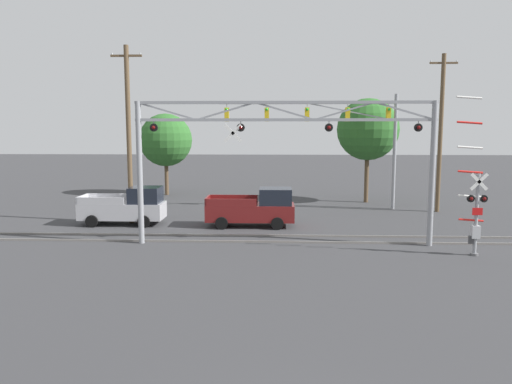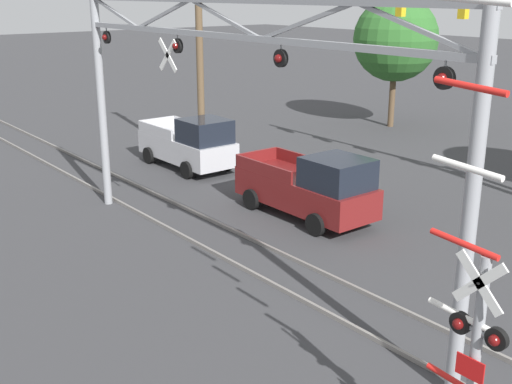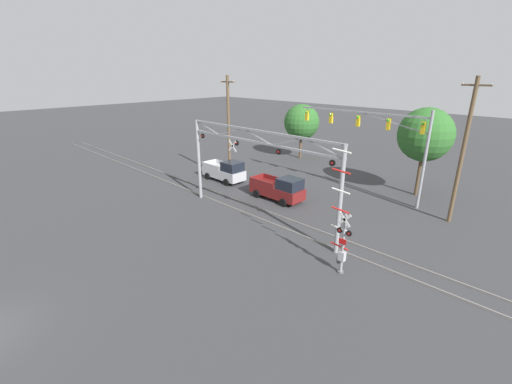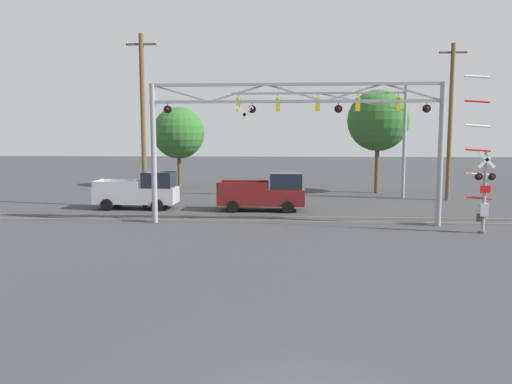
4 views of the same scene
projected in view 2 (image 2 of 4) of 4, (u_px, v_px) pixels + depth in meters
name	position (u px, v px, depth m)	size (l,w,h in m)	color
rail_track_near	(236.00, 264.00, 16.96)	(80.00, 0.08, 0.10)	gray
rail_track_far	(277.00, 251.00, 17.81)	(80.00, 0.08, 0.10)	gray
crossing_gantry	(224.00, 92.00, 15.43)	(14.12, 0.29, 6.83)	gray
crossing_signal_mast	(470.00, 355.00, 8.93)	(1.54, 0.35, 6.93)	gray
pickup_truck_lead	(311.00, 187.00, 20.27)	(4.98, 2.10, 2.20)	maroon
pickup_truck_following	(190.00, 144.00, 26.02)	(4.79, 2.10, 2.20)	#B7B7BC
utility_pole_left	(199.00, 36.00, 25.02)	(1.80, 0.28, 10.26)	brown
background_tree_beyond_span	(396.00, 39.00, 33.14)	(4.38, 4.38, 6.79)	brown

